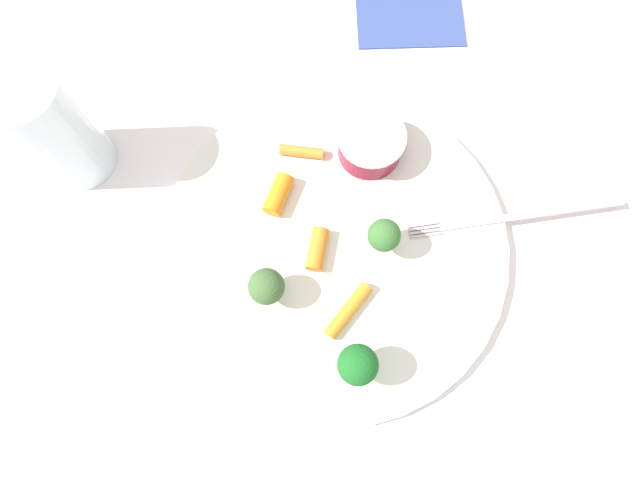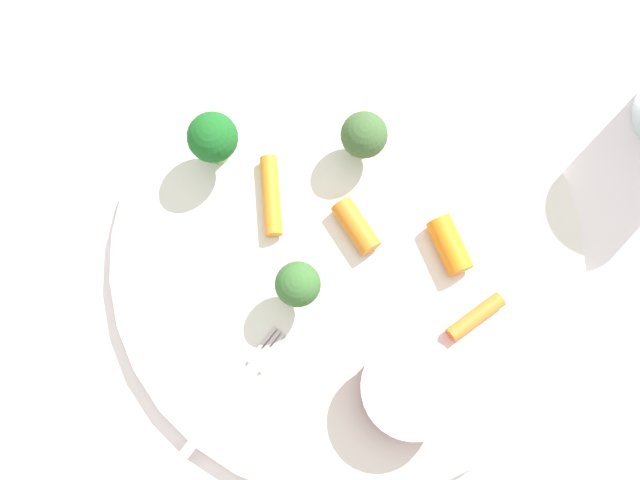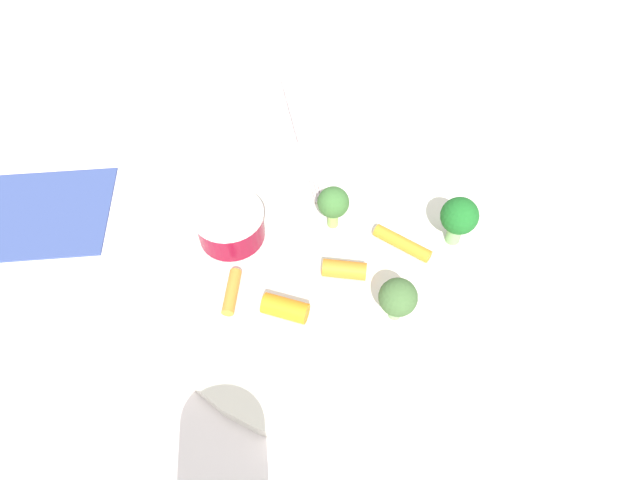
{
  "view_description": "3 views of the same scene",
  "coord_description": "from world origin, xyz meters",
  "px_view_note": "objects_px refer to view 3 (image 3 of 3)",
  "views": [
    {
      "loc": [
        -0.13,
        0.01,
        0.47
      ],
      "look_at": [
        -0.0,
        0.01,
        0.03
      ],
      "focal_mm": 30.19,
      "sensor_mm": 36.0,
      "label": 1
    },
    {
      "loc": [
        0.07,
        -0.08,
        0.47
      ],
      "look_at": [
        -0.02,
        -0.01,
        0.02
      ],
      "focal_mm": 40.38,
      "sensor_mm": 36.0,
      "label": 2
    },
    {
      "loc": [
        0.02,
        0.27,
        0.39
      ],
      "look_at": [
        0.01,
        -0.01,
        0.02
      ],
      "focal_mm": 30.04,
      "sensor_mm": 36.0,
      "label": 3
    }
  ],
  "objects_px": {
    "broccoli_floret_2": "(398,298)",
    "carrot_stick_2": "(285,308)",
    "sauce_cup": "(230,224)",
    "fork": "(300,136)",
    "carrot_stick_0": "(344,270)",
    "broccoli_floret_1": "(459,217)",
    "napkin": "(6,215)",
    "carrot_stick_3": "(402,243)",
    "broccoli_floret_0": "(335,204)",
    "plate": "(334,265)",
    "carrot_stick_1": "(232,292)"
  },
  "relations": [
    {
      "from": "carrot_stick_0",
      "to": "fork",
      "type": "height_order",
      "value": "carrot_stick_0"
    },
    {
      "from": "broccoli_floret_2",
      "to": "carrot_stick_2",
      "type": "distance_m",
      "value": 0.09
    },
    {
      "from": "sauce_cup",
      "to": "napkin",
      "type": "height_order",
      "value": "sauce_cup"
    },
    {
      "from": "broccoli_floret_1",
      "to": "carrot_stick_3",
      "type": "height_order",
      "value": "broccoli_floret_1"
    },
    {
      "from": "sauce_cup",
      "to": "fork",
      "type": "relative_size",
      "value": 0.31
    },
    {
      "from": "plate",
      "to": "broccoli_floret_2",
      "type": "bearing_deg",
      "value": 130.55
    },
    {
      "from": "broccoli_floret_0",
      "to": "napkin",
      "type": "distance_m",
      "value": 0.32
    },
    {
      "from": "carrot_stick_0",
      "to": "fork",
      "type": "bearing_deg",
      "value": -77.67
    },
    {
      "from": "sauce_cup",
      "to": "carrot_stick_3",
      "type": "height_order",
      "value": "sauce_cup"
    },
    {
      "from": "broccoli_floret_2",
      "to": "carrot_stick_0",
      "type": "bearing_deg",
      "value": -46.03
    },
    {
      "from": "carrot_stick_1",
      "to": "sauce_cup",
      "type": "bearing_deg",
      "value": -85.68
    },
    {
      "from": "sauce_cup",
      "to": "fork",
      "type": "xyz_separation_m",
      "value": [
        -0.06,
        -0.13,
        -0.01
      ]
    },
    {
      "from": "carrot_stick_0",
      "to": "carrot_stick_1",
      "type": "distance_m",
      "value": 0.1
    },
    {
      "from": "carrot_stick_2",
      "to": "broccoli_floret_2",
      "type": "bearing_deg",
      "value": 177.99
    },
    {
      "from": "fork",
      "to": "napkin",
      "type": "relative_size",
      "value": 1.01
    },
    {
      "from": "fork",
      "to": "carrot_stick_0",
      "type": "bearing_deg",
      "value": 102.33
    },
    {
      "from": "plate",
      "to": "broccoli_floret_0",
      "type": "xyz_separation_m",
      "value": [
        -0.0,
        -0.04,
        0.04
      ]
    },
    {
      "from": "carrot_stick_3",
      "to": "fork",
      "type": "relative_size",
      "value": 0.27
    },
    {
      "from": "plate",
      "to": "carrot_stick_0",
      "type": "distance_m",
      "value": 0.02
    },
    {
      "from": "broccoli_floret_1",
      "to": "napkin",
      "type": "bearing_deg",
      "value": -6.38
    },
    {
      "from": "broccoli_floret_2",
      "to": "fork",
      "type": "bearing_deg",
      "value": -70.31
    },
    {
      "from": "broccoli_floret_0",
      "to": "napkin",
      "type": "xyz_separation_m",
      "value": [
        0.31,
        -0.03,
        -0.04
      ]
    },
    {
      "from": "broccoli_floret_2",
      "to": "napkin",
      "type": "distance_m",
      "value": 0.38
    },
    {
      "from": "sauce_cup",
      "to": "carrot_stick_1",
      "type": "bearing_deg",
      "value": 94.32
    },
    {
      "from": "broccoli_floret_1",
      "to": "napkin",
      "type": "height_order",
      "value": "broccoli_floret_1"
    },
    {
      "from": "carrot_stick_3",
      "to": "fork",
      "type": "distance_m",
      "value": 0.17
    },
    {
      "from": "broccoli_floret_2",
      "to": "carrot_stick_3",
      "type": "height_order",
      "value": "broccoli_floret_2"
    },
    {
      "from": "carrot_stick_2",
      "to": "napkin",
      "type": "height_order",
      "value": "carrot_stick_2"
    },
    {
      "from": "carrot_stick_2",
      "to": "carrot_stick_3",
      "type": "height_order",
      "value": "carrot_stick_2"
    },
    {
      "from": "broccoli_floret_1",
      "to": "sauce_cup",
      "type": "bearing_deg",
      "value": -2.7
    },
    {
      "from": "broccoli_floret_2",
      "to": "fork",
      "type": "distance_m",
      "value": 0.23
    },
    {
      "from": "broccoli_floret_2",
      "to": "fork",
      "type": "height_order",
      "value": "broccoli_floret_2"
    },
    {
      "from": "carrot_stick_3",
      "to": "fork",
      "type": "bearing_deg",
      "value": -58.25
    },
    {
      "from": "plate",
      "to": "carrot_stick_3",
      "type": "xyz_separation_m",
      "value": [
        -0.06,
        -0.01,
        0.01
      ]
    },
    {
      "from": "plate",
      "to": "napkin",
      "type": "distance_m",
      "value": 0.32
    },
    {
      "from": "napkin",
      "to": "carrot_stick_2",
      "type": "bearing_deg",
      "value": 156.22
    },
    {
      "from": "broccoli_floret_0",
      "to": "carrot_stick_3",
      "type": "distance_m",
      "value": 0.07
    },
    {
      "from": "carrot_stick_0",
      "to": "carrot_stick_2",
      "type": "height_order",
      "value": "carrot_stick_2"
    },
    {
      "from": "broccoli_floret_0",
      "to": "broccoli_floret_2",
      "type": "distance_m",
      "value": 0.11
    },
    {
      "from": "sauce_cup",
      "to": "broccoli_floret_1",
      "type": "height_order",
      "value": "broccoli_floret_1"
    },
    {
      "from": "carrot_stick_3",
      "to": "napkin",
      "type": "xyz_separation_m",
      "value": [
        0.37,
        -0.05,
        -0.02
      ]
    },
    {
      "from": "carrot_stick_0",
      "to": "carrot_stick_3",
      "type": "xyz_separation_m",
      "value": [
        -0.05,
        -0.03,
        -0.0
      ]
    },
    {
      "from": "sauce_cup",
      "to": "carrot_stick_2",
      "type": "relative_size",
      "value": 1.66
    },
    {
      "from": "broccoli_floret_1",
      "to": "napkin",
      "type": "xyz_separation_m",
      "value": [
        0.42,
        -0.05,
        -0.04
      ]
    },
    {
      "from": "broccoli_floret_1",
      "to": "carrot_stick_3",
      "type": "distance_m",
      "value": 0.05
    },
    {
      "from": "plate",
      "to": "fork",
      "type": "distance_m",
      "value": 0.16
    },
    {
      "from": "plate",
      "to": "fork",
      "type": "height_order",
      "value": "fork"
    },
    {
      "from": "plate",
      "to": "carrot_stick_1",
      "type": "relative_size",
      "value": 7.64
    },
    {
      "from": "sauce_cup",
      "to": "broccoli_floret_2",
      "type": "relative_size",
      "value": 1.45
    },
    {
      "from": "carrot_stick_0",
      "to": "carrot_stick_2",
      "type": "relative_size",
      "value": 1.0
    }
  ]
}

